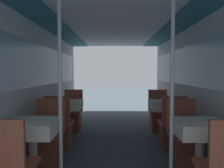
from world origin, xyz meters
The scene contains 15 objects.
wall_left centered at (-1.32, 1.92, 1.11)m, with size 0.05×6.64×2.09m.
wall_right centered at (1.32, 1.92, 1.11)m, with size 0.05×6.64×2.09m.
ceiling_panel centered at (0.00, 1.92, 2.14)m, with size 2.65×6.64×0.07m.
dining_table_left_0 centered at (-0.96, 0.91, 0.62)m, with size 0.57×0.57×0.74m.
chair_left_far_0 centered at (-0.96, 1.46, 0.28)m, with size 0.42×0.42×0.91m.
support_pole_left_0 centered at (-0.64, 0.91, 1.05)m, with size 0.04×0.04×2.09m.
dining_table_left_1 centered at (-0.96, 2.70, 0.62)m, with size 0.57×0.57×0.74m.
chair_left_near_1 centered at (-0.96, 2.15, 0.28)m, with size 0.42×0.42×0.91m.
chair_left_far_1 centered at (-0.96, 3.25, 0.28)m, with size 0.42×0.42×0.91m.
dining_table_right_0 centered at (0.96, 0.91, 0.62)m, with size 0.57×0.57×0.74m.
chair_right_far_0 centered at (0.96, 1.46, 0.28)m, with size 0.42×0.42×0.91m.
support_pole_right_0 centered at (0.64, 0.91, 1.05)m, with size 0.04×0.04×2.09m.
dining_table_right_1 centered at (0.96, 2.70, 0.62)m, with size 0.57×0.57×0.74m.
chair_right_near_1 centered at (0.96, 2.15, 0.28)m, with size 0.42×0.42×0.91m.
chair_right_far_1 centered at (0.96, 3.25, 0.28)m, with size 0.42×0.42×0.91m.
Camera 1 is at (-0.01, -1.56, 1.29)m, focal length 35.00 mm.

